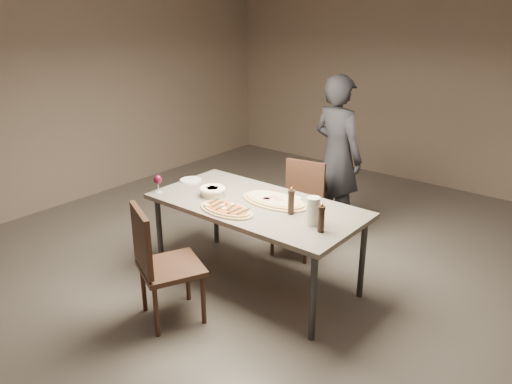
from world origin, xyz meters
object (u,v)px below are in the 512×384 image
Objects in this scene: zucchini_pizza at (226,209)px; pepper_mill_left at (291,202)px; ham_pizza at (275,200)px; bread_basket at (212,191)px; dining_table at (256,210)px; diner at (337,156)px; chair_near at (159,259)px; carafe at (313,211)px; chair_far at (300,202)px.

zucchini_pizza is 2.29× the size of pepper_mill_left.
ham_pizza is at bearing 154.69° from pepper_mill_left.
dining_table is at bearing 14.40° from bread_basket.
diner reaches higher than pepper_mill_left.
ham_pizza is at bearing 48.19° from zucchini_pizza.
ham_pizza is 1.08m from chair_near.
diner is at bearing 105.62° from pepper_mill_left.
dining_table is at bearing 104.28° from diner.
dining_table is 0.30m from zucchini_pizza.
diner is (-0.13, 1.25, 0.07)m from ham_pizza.
zucchini_pizza is at bearing -162.19° from carafe.
bread_basket is at bearing 128.42° from chair_near.
bread_basket is 0.24× the size of chair_near.
pepper_mill_left reaches higher than carafe.
ham_pizza is 1.26m from diner.
carafe reaches higher than zucchini_pizza.
zucchini_pizza is at bearing -105.78° from dining_table.
carafe is at bearing -14.21° from pepper_mill_left.
dining_table is 0.62m from carafe.
zucchini_pizza is at bearing -28.98° from bread_basket.
ham_pizza is at bearing 23.40° from bread_basket.
bread_basket is 0.85m from chair_near.
carafe reaches higher than ham_pizza.
carafe is at bearing 117.76° from chair_far.
pepper_mill_left reaches higher than chair_far.
ham_pizza is 2.77× the size of bread_basket.
carafe reaches higher than bread_basket.
pepper_mill_left is 0.95m from chair_far.
carafe is 1.20m from chair_near.
chair_near is (0.19, -0.79, -0.27)m from bread_basket.
carafe is 1.13m from chair_far.
bread_basket is 0.98m from chair_far.
zucchini_pizza is 0.54× the size of chair_near.
bread_basket is 1.52m from diner.
zucchini_pizza is 0.72m from carafe.
pepper_mill_left is 0.24× the size of chair_near.
zucchini_pizza is 2.35× the size of carafe.
carafe is at bearing 1.03° from zucchini_pizza.
pepper_mill_left is 0.13× the size of diner.
ham_pizza is 0.66× the size of chair_near.
dining_table is 8.11× the size of pepper_mill_left.
ham_pizza is 0.71× the size of chair_far.
carafe is at bearing -6.02° from dining_table.
chair_near is at bearing -76.50° from bread_basket.
chair_near is (-0.21, -0.89, -0.16)m from dining_table.
bread_basket is at bearing -172.36° from pepper_mill_left.
ham_pizza is 0.55m from bread_basket.
bread_basket is 1.02× the size of pepper_mill_left.
pepper_mill_left reaches higher than dining_table.
chair_far reaches higher than bread_basket.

